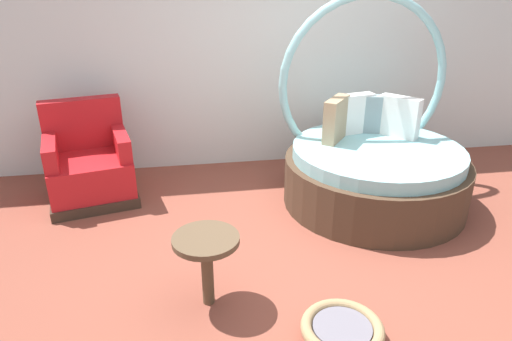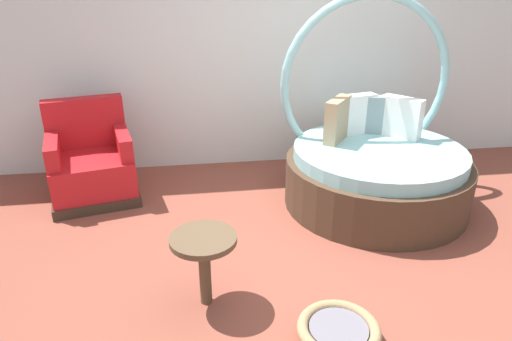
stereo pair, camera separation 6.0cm
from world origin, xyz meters
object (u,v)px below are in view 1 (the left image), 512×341
round_daybed (373,162)px  side_table (206,249)px  pet_basket (342,331)px  red_armchair (90,166)px

round_daybed → side_table: bearing=-142.5°
round_daybed → pet_basket: size_ratio=3.79×
red_armchair → side_table: (1.04, -1.80, 0.10)m
pet_basket → side_table: (-0.78, 0.49, 0.35)m
round_daybed → red_armchair: size_ratio=2.02×
round_daybed → pet_basket: (-0.90, -1.78, -0.32)m
pet_basket → red_armchair: bearing=128.5°
red_armchair → pet_basket: size_ratio=1.88×
pet_basket → side_table: size_ratio=0.98×
round_daybed → side_table: size_ratio=3.72×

